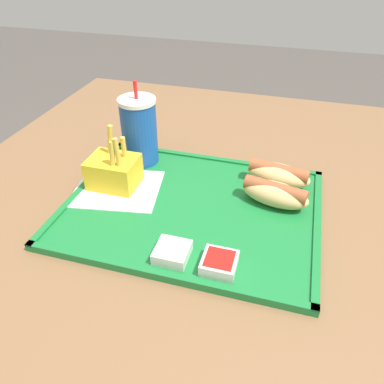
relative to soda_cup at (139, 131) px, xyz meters
The scene contains 9 objects.
dining_table 0.49m from the soda_cup, 28.34° to the right, with size 1.06×1.13×0.73m.
food_tray 0.21m from the soda_cup, 39.68° to the right, with size 0.45×0.35×0.01m.
paper_napkin 0.13m from the soda_cup, 92.04° to the right, with size 0.18×0.16×0.00m.
soda_cup is the anchor object (origin of this frame).
hot_dog_far 0.29m from the soda_cup, ahead, with size 0.13×0.07×0.04m.
hot_dog_near 0.30m from the soda_cup, 14.75° to the right, with size 0.13×0.08×0.04m.
fries_carton 0.11m from the soda_cup, 97.28° to the right, with size 0.09×0.07×0.12m.
sauce_cup_mayo 0.30m from the soda_cup, 58.69° to the right, with size 0.05×0.05×0.02m.
sauce_cup_ketchup 0.35m from the soda_cup, 48.27° to the right, with size 0.05×0.05×0.02m.
Camera 1 is at (0.12, -0.54, 1.16)m, focal length 35.00 mm.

